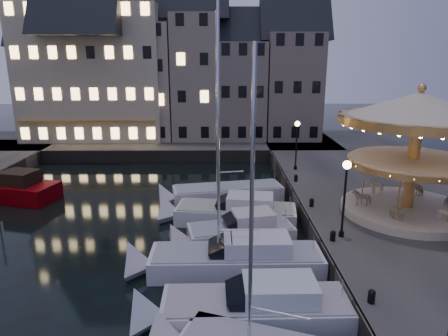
{
  "coord_description": "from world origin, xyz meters",
  "views": [
    {
      "loc": [
        0.76,
        -18.53,
        10.41
      ],
      "look_at": [
        1.0,
        8.0,
        3.2
      ],
      "focal_mm": 32.0,
      "sensor_mm": 36.0,
      "label": 1
    }
  ],
  "objects_px": {
    "bollard_b": "(333,235)",
    "streetlamp_c": "(297,138)",
    "red_fishing_boat": "(7,190)",
    "motorboat_e": "(230,213)",
    "motorboat_d": "(234,234)",
    "motorboat_b": "(246,310)",
    "motorboat_c": "(228,260)",
    "motorboat_f": "(220,194)",
    "carousel": "(417,131)",
    "bollard_d": "(296,178)",
    "streetlamp_b": "(345,188)",
    "bollard_a": "(372,296)",
    "bollard_c": "(312,202)"
  },
  "relations": [
    {
      "from": "bollard_b",
      "to": "streetlamp_c",
      "type": "bearing_deg",
      "value": 87.55
    },
    {
      "from": "red_fishing_boat",
      "to": "motorboat_e",
      "type": "bearing_deg",
      "value": -15.77
    },
    {
      "from": "bollard_b",
      "to": "motorboat_d",
      "type": "height_order",
      "value": "motorboat_d"
    },
    {
      "from": "motorboat_b",
      "to": "motorboat_d",
      "type": "relative_size",
      "value": 1.22
    },
    {
      "from": "bollard_b",
      "to": "motorboat_c",
      "type": "bearing_deg",
      "value": -170.83
    },
    {
      "from": "motorboat_f",
      "to": "carousel",
      "type": "xyz_separation_m",
      "value": [
        11.4,
        -6.04,
        5.92
      ]
    },
    {
      "from": "bollard_b",
      "to": "motorboat_d",
      "type": "distance_m",
      "value": 5.64
    },
    {
      "from": "bollard_b",
      "to": "bollard_d",
      "type": "height_order",
      "value": "same"
    },
    {
      "from": "streetlamp_b",
      "to": "carousel",
      "type": "xyz_separation_m",
      "value": [
        4.95,
        3.23,
        2.43
      ]
    },
    {
      "from": "motorboat_d",
      "to": "motorboat_c",
      "type": "bearing_deg",
      "value": -96.98
    },
    {
      "from": "bollard_d",
      "to": "red_fishing_boat",
      "type": "relative_size",
      "value": 0.07
    },
    {
      "from": "motorboat_b",
      "to": "motorboat_f",
      "type": "height_order",
      "value": "motorboat_f"
    },
    {
      "from": "red_fishing_boat",
      "to": "bollard_b",
      "type": "bearing_deg",
      "value": -24.91
    },
    {
      "from": "streetlamp_b",
      "to": "motorboat_b",
      "type": "bearing_deg",
      "value": -134.55
    },
    {
      "from": "bollard_b",
      "to": "carousel",
      "type": "xyz_separation_m",
      "value": [
        5.55,
        3.73,
        4.84
      ]
    },
    {
      "from": "motorboat_b",
      "to": "red_fishing_boat",
      "type": "relative_size",
      "value": 1.0
    },
    {
      "from": "motorboat_d",
      "to": "motorboat_f",
      "type": "distance_m",
      "value": 7.54
    },
    {
      "from": "bollard_a",
      "to": "carousel",
      "type": "distance_m",
      "value": 11.81
    },
    {
      "from": "bollard_a",
      "to": "motorboat_b",
      "type": "bearing_deg",
      "value": 173.89
    },
    {
      "from": "streetlamp_b",
      "to": "bollard_a",
      "type": "height_order",
      "value": "streetlamp_b"
    },
    {
      "from": "bollard_d",
      "to": "motorboat_d",
      "type": "height_order",
      "value": "motorboat_d"
    },
    {
      "from": "motorboat_c",
      "to": "carousel",
      "type": "bearing_deg",
      "value": 22.74
    },
    {
      "from": "streetlamp_b",
      "to": "bollard_a",
      "type": "relative_size",
      "value": 7.32
    },
    {
      "from": "bollard_c",
      "to": "motorboat_e",
      "type": "bearing_deg",
      "value": 174.02
    },
    {
      "from": "motorboat_c",
      "to": "motorboat_d",
      "type": "xyz_separation_m",
      "value": [
        0.39,
        3.15,
        -0.04
      ]
    },
    {
      "from": "streetlamp_c",
      "to": "bollard_a",
      "type": "xyz_separation_m",
      "value": [
        -0.6,
        -19.5,
        -2.41
      ]
    },
    {
      "from": "bollard_c",
      "to": "carousel",
      "type": "bearing_deg",
      "value": -12.87
    },
    {
      "from": "bollard_a",
      "to": "motorboat_f",
      "type": "distance_m",
      "value": 16.39
    },
    {
      "from": "motorboat_c",
      "to": "motorboat_f",
      "type": "xyz_separation_m",
      "value": [
        -0.39,
        10.65,
        -0.15
      ]
    },
    {
      "from": "streetlamp_b",
      "to": "motorboat_d",
      "type": "bearing_deg",
      "value": 162.66
    },
    {
      "from": "streetlamp_c",
      "to": "bollard_a",
      "type": "relative_size",
      "value": 7.32
    },
    {
      "from": "streetlamp_c",
      "to": "motorboat_b",
      "type": "relative_size",
      "value": 0.48
    },
    {
      "from": "motorboat_b",
      "to": "streetlamp_b",
      "type": "bearing_deg",
      "value": 45.45
    },
    {
      "from": "streetlamp_c",
      "to": "red_fishing_boat",
      "type": "bearing_deg",
      "value": -171.04
    },
    {
      "from": "streetlamp_c",
      "to": "motorboat_c",
      "type": "bearing_deg",
      "value": -112.16
    },
    {
      "from": "streetlamp_b",
      "to": "red_fishing_boat",
      "type": "height_order",
      "value": "red_fishing_boat"
    },
    {
      "from": "streetlamp_b",
      "to": "bollard_a",
      "type": "xyz_separation_m",
      "value": [
        -0.6,
        -6.0,
        -2.41
      ]
    },
    {
      "from": "motorboat_f",
      "to": "bollard_c",
      "type": "bearing_deg",
      "value": -39.17
    },
    {
      "from": "bollard_c",
      "to": "motorboat_d",
      "type": "relative_size",
      "value": 0.08
    },
    {
      "from": "streetlamp_c",
      "to": "motorboat_e",
      "type": "bearing_deg",
      "value": -124.66
    },
    {
      "from": "motorboat_b",
      "to": "bollard_c",
      "type": "bearing_deg",
      "value": 64.33
    },
    {
      "from": "bollard_d",
      "to": "motorboat_c",
      "type": "bearing_deg",
      "value": -115.64
    },
    {
      "from": "bollard_c",
      "to": "bollard_a",
      "type": "bearing_deg",
      "value": -90.0
    },
    {
      "from": "streetlamp_c",
      "to": "motorboat_b",
      "type": "distance_m",
      "value": 20.03
    },
    {
      "from": "bollard_a",
      "to": "red_fishing_boat",
      "type": "relative_size",
      "value": 0.07
    },
    {
      "from": "bollard_a",
      "to": "red_fishing_boat",
      "type": "bearing_deg",
      "value": 144.6
    },
    {
      "from": "bollard_b",
      "to": "motorboat_b",
      "type": "bearing_deg",
      "value": -133.91
    },
    {
      "from": "bollard_d",
      "to": "bollard_b",
      "type": "bearing_deg",
      "value": -90.0
    },
    {
      "from": "motorboat_f",
      "to": "carousel",
      "type": "distance_m",
      "value": 14.2
    },
    {
      "from": "bollard_a",
      "to": "bollard_c",
      "type": "xyz_separation_m",
      "value": [
        0.0,
        10.5,
        0.0
      ]
    }
  ]
}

